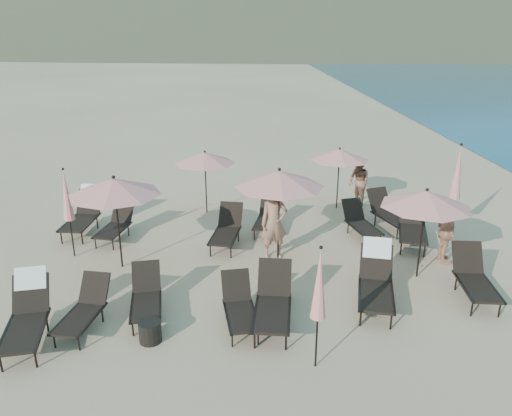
{
  "coord_description": "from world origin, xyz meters",
  "views": [
    {
      "loc": [
        -1.0,
        -8.71,
        5.54
      ],
      "look_at": [
        -0.59,
        3.5,
        1.1
      ],
      "focal_mm": 35.0,
      "sensor_mm": 36.0,
      "label": 1
    }
  ],
  "objects_px": {
    "lounger_12": "(240,306)",
    "umbrella_open_3": "(205,158)",
    "umbrella_open_1": "(279,179)",
    "beachgoer_a": "(274,223)",
    "lounger_2": "(146,296)",
    "lounger_3": "(273,301)",
    "lounger_5": "(474,277)",
    "lounger_4": "(376,278)",
    "lounger_1": "(84,309)",
    "lounger_13": "(389,212)",
    "umbrella_open_0": "(114,187)",
    "umbrella_open_2": "(426,199)",
    "lounger_10": "(360,222)",
    "umbrella_closed_0": "(319,285)",
    "side_table_1": "(278,289)",
    "lounger_11": "(413,226)",
    "lounger_0": "(27,313)",
    "lounger_6": "(84,212)",
    "umbrella_closed_2": "(66,196)",
    "lounger_7": "(116,224)",
    "umbrella_closed_1": "(457,173)",
    "side_table_0": "(150,332)",
    "lounger_9": "(267,217)",
    "umbrella_open_4": "(339,155)",
    "beachgoer_c": "(446,232)",
    "lounger_8": "(227,229)"
  },
  "relations": [
    {
      "from": "lounger_12",
      "to": "umbrella_open_3",
      "type": "bearing_deg",
      "value": 91.16
    },
    {
      "from": "umbrella_open_1",
      "to": "beachgoer_a",
      "type": "bearing_deg",
      "value": 161.15
    },
    {
      "from": "lounger_2",
      "to": "lounger_3",
      "type": "xyz_separation_m",
      "value": [
        2.55,
        -0.41,
        0.07
      ]
    },
    {
      "from": "lounger_2",
      "to": "lounger_5",
      "type": "bearing_deg",
      "value": -4.09
    },
    {
      "from": "lounger_4",
      "to": "umbrella_open_3",
      "type": "bearing_deg",
      "value": 138.07
    },
    {
      "from": "lounger_1",
      "to": "lounger_5",
      "type": "bearing_deg",
      "value": 17.65
    },
    {
      "from": "lounger_13",
      "to": "umbrella_open_0",
      "type": "bearing_deg",
      "value": 179.06
    },
    {
      "from": "lounger_2",
      "to": "umbrella_open_2",
      "type": "relative_size",
      "value": 0.74
    },
    {
      "from": "lounger_1",
      "to": "lounger_10",
      "type": "relative_size",
      "value": 0.98
    },
    {
      "from": "umbrella_closed_0",
      "to": "side_table_1",
      "type": "relative_size",
      "value": 4.91
    },
    {
      "from": "lounger_4",
      "to": "lounger_11",
      "type": "distance_m",
      "value": 3.57
    },
    {
      "from": "lounger_0",
      "to": "umbrella_open_0",
      "type": "height_order",
      "value": "umbrella_open_0"
    },
    {
      "from": "lounger_2",
      "to": "lounger_3",
      "type": "height_order",
      "value": "lounger_3"
    },
    {
      "from": "lounger_6",
      "to": "umbrella_closed_2",
      "type": "relative_size",
      "value": 0.83
    },
    {
      "from": "lounger_10",
      "to": "side_table_1",
      "type": "xyz_separation_m",
      "value": [
        -2.56,
        -3.39,
        -0.19
      ]
    },
    {
      "from": "lounger_0",
      "to": "umbrella_closed_2",
      "type": "distance_m",
      "value": 3.78
    },
    {
      "from": "lounger_11",
      "to": "lounger_3",
      "type": "bearing_deg",
      "value": -120.4
    },
    {
      "from": "lounger_7",
      "to": "umbrella_open_1",
      "type": "relative_size",
      "value": 0.7
    },
    {
      "from": "lounger_13",
      "to": "umbrella_open_2",
      "type": "relative_size",
      "value": 0.86
    },
    {
      "from": "umbrella_closed_1",
      "to": "lounger_7",
      "type": "bearing_deg",
      "value": 178.62
    },
    {
      "from": "umbrella_open_3",
      "to": "side_table_0",
      "type": "bearing_deg",
      "value": -95.36
    },
    {
      "from": "lounger_11",
      "to": "lounger_13",
      "type": "distance_m",
      "value": 1.15
    },
    {
      "from": "lounger_9",
      "to": "umbrella_closed_0",
      "type": "distance_m",
      "value": 6.29
    },
    {
      "from": "lounger_1",
      "to": "lounger_2",
      "type": "xyz_separation_m",
      "value": [
        1.12,
        0.43,
        0.01
      ]
    },
    {
      "from": "beachgoer_a",
      "to": "lounger_0",
      "type": "bearing_deg",
      "value": -154.86
    },
    {
      "from": "lounger_6",
      "to": "umbrella_closed_1",
      "type": "height_order",
      "value": "umbrella_closed_1"
    },
    {
      "from": "lounger_1",
      "to": "umbrella_closed_1",
      "type": "relative_size",
      "value": 0.6
    },
    {
      "from": "umbrella_closed_1",
      "to": "lounger_0",
      "type": "bearing_deg",
      "value": -155.43
    },
    {
      "from": "umbrella_closed_2",
      "to": "umbrella_open_2",
      "type": "bearing_deg",
      "value": -9.48
    },
    {
      "from": "umbrella_open_0",
      "to": "umbrella_open_3",
      "type": "relative_size",
      "value": 1.16
    },
    {
      "from": "lounger_0",
      "to": "lounger_2",
      "type": "height_order",
      "value": "lounger_0"
    },
    {
      "from": "lounger_1",
      "to": "lounger_4",
      "type": "height_order",
      "value": "lounger_4"
    },
    {
      "from": "lounger_11",
      "to": "side_table_1",
      "type": "relative_size",
      "value": 4.23
    },
    {
      "from": "lounger_3",
      "to": "beachgoer_a",
      "type": "distance_m",
      "value": 3.07
    },
    {
      "from": "umbrella_open_4",
      "to": "side_table_1",
      "type": "distance_m",
      "value": 6.35
    },
    {
      "from": "lounger_4",
      "to": "umbrella_open_2",
      "type": "height_order",
      "value": "umbrella_open_2"
    },
    {
      "from": "umbrella_open_4",
      "to": "umbrella_open_3",
      "type": "bearing_deg",
      "value": -176.48
    },
    {
      "from": "lounger_7",
      "to": "umbrella_closed_1",
      "type": "xyz_separation_m",
      "value": [
        9.27,
        -0.22,
        1.44
      ]
    },
    {
      "from": "lounger_7",
      "to": "lounger_11",
      "type": "height_order",
      "value": "lounger_11"
    },
    {
      "from": "lounger_7",
      "to": "lounger_13",
      "type": "distance_m",
      "value": 7.8
    },
    {
      "from": "umbrella_closed_2",
      "to": "lounger_3",
      "type": "bearing_deg",
      "value": -33.68
    },
    {
      "from": "lounger_6",
      "to": "lounger_7",
      "type": "height_order",
      "value": "lounger_6"
    },
    {
      "from": "lounger_4",
      "to": "beachgoer_c",
      "type": "relative_size",
      "value": 1.25
    },
    {
      "from": "lounger_10",
      "to": "lounger_13",
      "type": "height_order",
      "value": "lounger_13"
    },
    {
      "from": "lounger_6",
      "to": "lounger_7",
      "type": "bearing_deg",
      "value": -25.99
    },
    {
      "from": "lounger_3",
      "to": "lounger_6",
      "type": "height_order",
      "value": "lounger_6"
    },
    {
      "from": "lounger_4",
      "to": "umbrella_open_1",
      "type": "bearing_deg",
      "value": 143.29
    },
    {
      "from": "lounger_11",
      "to": "lounger_2",
      "type": "bearing_deg",
      "value": -136.47
    },
    {
      "from": "lounger_0",
      "to": "lounger_11",
      "type": "height_order",
      "value": "lounger_0"
    },
    {
      "from": "lounger_8",
      "to": "lounger_9",
      "type": "xyz_separation_m",
      "value": [
        1.14,
        0.95,
        -0.04
      ]
    }
  ]
}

